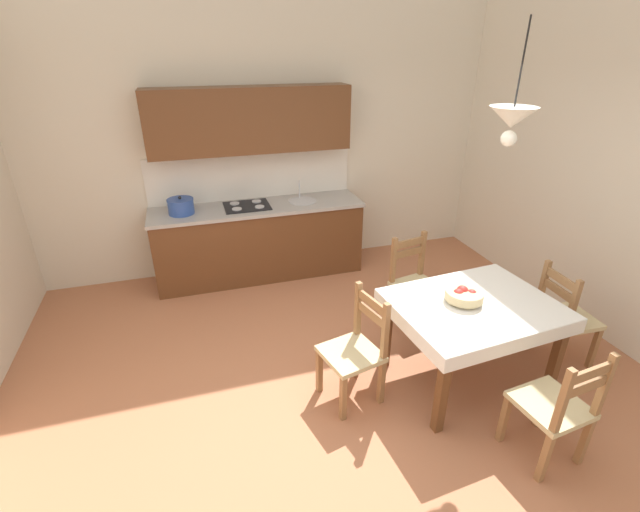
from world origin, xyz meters
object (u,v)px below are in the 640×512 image
object	(u,v)px
kitchen_cabinetry	(257,208)
dining_chair_tv_side	(355,351)
fruit_bowl	(464,295)
dining_chair_kitchen_side	(415,284)
pendant_lamp	(512,119)
dining_chair_camera_side	(556,408)
dining_chair_window_side	(564,318)
dining_table	(473,317)

from	to	relation	value
kitchen_cabinetry	dining_chair_tv_side	world-z (taller)	kitchen_cabinetry
kitchen_cabinetry	fruit_bowl	xyz separation A→B (m)	(1.24, -2.40, -0.04)
dining_chair_kitchen_side	fruit_bowl	bearing A→B (deg)	-93.54
pendant_lamp	dining_chair_camera_side	bearing A→B (deg)	-90.27
dining_chair_camera_side	dining_chair_tv_side	bearing A→B (deg)	137.81
dining_chair_tv_side	pendant_lamp	bearing A→B (deg)	-1.58
fruit_bowl	pendant_lamp	world-z (taller)	pendant_lamp
fruit_bowl	pendant_lamp	bearing A→B (deg)	1.44
kitchen_cabinetry	dining_chair_window_side	distance (m)	3.38
dining_chair_kitchen_side	fruit_bowl	size ratio (longest dim) A/B	3.10
fruit_bowl	dining_table	bearing A→B (deg)	-33.92
fruit_bowl	pendant_lamp	distance (m)	1.36
dining_chair_camera_side	dining_chair_tv_side	xyz separation A→B (m)	(-1.05, 0.96, 0.00)
dining_table	dining_chair_tv_side	size ratio (longest dim) A/B	1.45
dining_table	dining_chair_kitchen_side	world-z (taller)	dining_chair_kitchen_side
dining_table	pendant_lamp	size ratio (longest dim) A/B	1.68
kitchen_cabinetry	dining_chair_kitchen_side	xyz separation A→B (m)	(1.30, -1.55, -0.41)
dining_chair_tv_side	dining_chair_kitchen_side	xyz separation A→B (m)	(0.95, 0.81, 0.00)
dining_chair_camera_side	pendant_lamp	xyz separation A→B (m)	(0.00, 0.93, 1.72)
dining_chair_window_side	fruit_bowl	xyz separation A→B (m)	(-1.03, 0.08, 0.37)
dining_chair_tv_side	fruit_bowl	xyz separation A→B (m)	(0.90, -0.03, 0.37)
dining_chair_kitchen_side	dining_table	bearing A→B (deg)	-88.36
dining_chair_kitchen_side	pendant_lamp	world-z (taller)	pendant_lamp
kitchen_cabinetry	pendant_lamp	distance (m)	3.07
dining_chair_camera_side	dining_chair_kitchen_side	xyz separation A→B (m)	(-0.10, 1.77, 0.00)
dining_chair_camera_side	dining_chair_kitchen_side	bearing A→B (deg)	93.29
dining_chair_window_side	dining_chair_camera_side	world-z (taller)	same
dining_chair_window_side	pendant_lamp	distance (m)	1.93
pendant_lamp	dining_chair_kitchen_side	bearing A→B (deg)	97.17
kitchen_cabinetry	pendant_lamp	bearing A→B (deg)	-59.63
fruit_bowl	pendant_lamp	size ratio (longest dim) A/B	0.37
dining_table	pendant_lamp	bearing A→B (deg)	35.20
dining_table	fruit_bowl	xyz separation A→B (m)	(-0.08, 0.05, 0.19)
dining_table	pendant_lamp	distance (m)	1.54
pendant_lamp	kitchen_cabinetry	bearing A→B (deg)	120.37
dining_chair_camera_side	pendant_lamp	distance (m)	1.95
dining_chair_kitchen_side	fruit_bowl	xyz separation A→B (m)	(-0.05, -0.85, 0.37)
dining_chair_window_side	dining_chair_kitchen_side	xyz separation A→B (m)	(-0.97, 0.92, 0.00)
dining_table	dining_chair_tv_side	distance (m)	1.00
dining_chair_window_side	dining_chair_tv_side	distance (m)	1.93
dining_chair_camera_side	dining_chair_kitchen_side	size ratio (longest dim) A/B	1.00
dining_table	fruit_bowl	distance (m)	0.21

